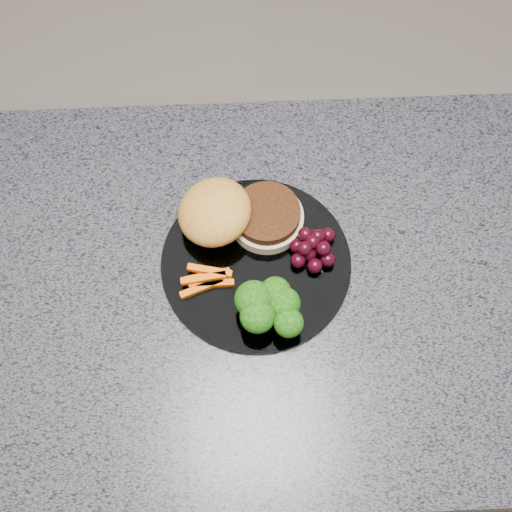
{
  "coord_description": "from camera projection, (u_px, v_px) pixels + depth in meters",
  "views": [
    {
      "loc": [
        -0.06,
        -0.36,
        1.79
      ],
      "look_at": [
        -0.05,
        0.03,
        0.93
      ],
      "focal_mm": 50.0,
      "sensor_mm": 36.0,
      "label": 1
    }
  ],
  "objects": [
    {
      "name": "carrot_sticks",
      "position": [
        207.0,
        279.0,
        0.95
      ],
      "size": [
        0.07,
        0.05,
        0.02
      ],
      "rotation": [
        0.0,
        0.0,
        -0.13
      ],
      "color": "#DC5503",
      "rests_on": "plate"
    },
    {
      "name": "burger",
      "position": [
        233.0,
        215.0,
        0.97
      ],
      "size": [
        0.19,
        0.12,
        0.06
      ],
      "rotation": [
        0.0,
        0.0,
        0.18
      ],
      "color": "#C7AE8C",
      "rests_on": "plate"
    },
    {
      "name": "broccoli",
      "position": [
        269.0,
        306.0,
        0.91
      ],
      "size": [
        0.09,
        0.08,
        0.06
      ],
      "rotation": [
        0.0,
        0.0,
        -0.36
      ],
      "color": "olive",
      "rests_on": "plate"
    },
    {
      "name": "plate",
      "position": [
        256.0,
        263.0,
        0.97
      ],
      "size": [
        0.26,
        0.26,
        0.01
      ],
      "primitive_type": "cylinder",
      "color": "white",
      "rests_on": "countertop"
    },
    {
      "name": "countertop",
      "position": [
        290.0,
        288.0,
        0.98
      ],
      "size": [
        1.2,
        0.6,
        0.04
      ],
      "primitive_type": "cube",
      "color": "#494953",
      "rests_on": "island_cabinet"
    },
    {
      "name": "room",
      "position": [
        316.0,
        65.0,
        0.56
      ],
      "size": [
        4.02,
        4.02,
        2.7
      ],
      "color": "#9E9284",
      "rests_on": "ground"
    },
    {
      "name": "island_cabinet",
      "position": [
        280.0,
        373.0,
        1.39
      ],
      "size": [
        1.2,
        0.6,
        0.86
      ],
      "primitive_type": "cube",
      "color": "brown",
      "rests_on": "ground"
    },
    {
      "name": "grape_bunch",
      "position": [
        313.0,
        247.0,
        0.96
      ],
      "size": [
        0.06,
        0.07,
        0.04
      ],
      "rotation": [
        0.0,
        0.0,
        0.22
      ],
      "color": "black",
      "rests_on": "plate"
    }
  ]
}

